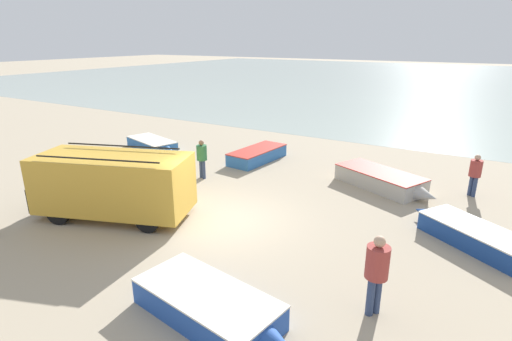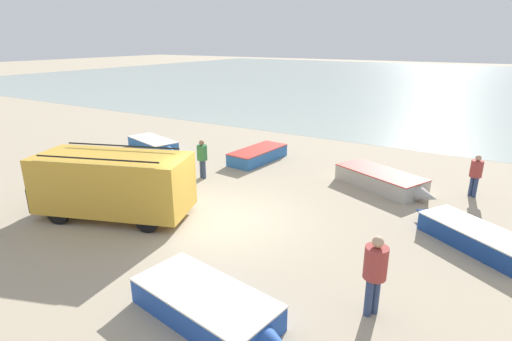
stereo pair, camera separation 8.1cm
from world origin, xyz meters
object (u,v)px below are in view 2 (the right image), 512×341
Objects in this scene: fisherman_1 at (375,269)px; fisherman_3 at (202,156)px; fishing_rowboat_4 at (209,306)px; fishing_rowboat_0 at (260,154)px; parked_van at (113,183)px; fishing_rowboat_3 at (383,180)px; fishing_rowboat_2 at (472,235)px; fishing_rowboat_1 at (154,144)px; fisherman_0 at (476,172)px.

fisherman_1 is 9.85m from fisherman_3.
fishing_rowboat_4 is at bearing 66.06° from fisherman_1.
fishing_rowboat_0 is 0.99× the size of fishing_rowboat_4.
parked_van is 1.26× the size of fishing_rowboat_3.
fishing_rowboat_2 is 2.20× the size of fisherman_3.
fishing_rowboat_1 is (-5.80, -1.17, -0.03)m from fishing_rowboat_0.
parked_van is 3.34× the size of fisherman_0.
fishing_rowboat_1 is 15.43m from fisherman_1.
fishing_rowboat_3 is 3.24m from fisherman_0.
fishing_rowboat_1 is at bearing 106.69° from fishing_rowboat_0.
fishing_rowboat_1 is 0.90× the size of fishing_rowboat_3.
fisherman_1 is at bearing 156.04° from parked_van.
fishing_rowboat_0 is 10.15m from fishing_rowboat_2.
fishing_rowboat_4 is at bearing 136.63° from parked_van.
fisherman_3 reaches higher than fishing_rowboat_1.
fishing_rowboat_0 is 2.16× the size of fisherman_1.
fishing_rowboat_4 is 3.49m from fisherman_1.
fisherman_0 is at bearing 77.16° from fishing_rowboat_4.
fisherman_3 reaches higher than fishing_rowboat_3.
fisherman_0 is (4.14, 10.43, 0.65)m from fishing_rowboat_4.
fisherman_3 is at bearing 173.80° from fishing_rowboat_0.
fishing_rowboat_0 is 11.47m from fishing_rowboat_4.
fishing_rowboat_3 is at bearing -44.99° from fisherman_1.
fishing_rowboat_1 is at bearing -101.49° from fisherman_3.
fisherman_1 is at bearing -132.05° from fishing_rowboat_0.
fishing_rowboat_0 is at bearing 27.67° from fishing_rowboat_1.
parked_van is at bearing 54.27° from fishing_rowboat_2.
fishing_rowboat_3 is at bearing 18.30° from fishing_rowboat_1.
fisherman_1 is at bearing -155.24° from fisherman_0.
fishing_rowboat_3 is (-3.31, 3.22, 0.04)m from fishing_rowboat_2.
fisherman_3 is (-0.70, -3.45, 0.68)m from fishing_rowboat_0.
fishing_rowboat_0 is 1.03× the size of fishing_rowboat_1.
fisherman_1 is (8.56, -0.56, -0.06)m from parked_van.
fisherman_3 reaches higher than fisherman_0.
fisherman_0 reaches higher than fishing_rowboat_2.
fisherman_1 is at bearing 42.62° from fishing_rowboat_4.
fishing_rowboat_0 is at bearing 124.38° from fishing_rowboat_4.
fisherman_0 is (9.88, 7.98, -0.20)m from parked_van.
fishing_rowboat_0 is at bearing 124.07° from fisherman_0.
fishing_rowboat_4 is at bearing 88.58° from fishing_rowboat_2.
fisherman_0 reaches higher than fishing_rowboat_0.
fishing_rowboat_3 is (11.83, 0.41, 0.06)m from fishing_rowboat_1.
parked_van is at bearing 165.61° from fishing_rowboat_4.
fishing_rowboat_4 is 11.24m from fisherman_0.
fishing_rowboat_2 is 7.74m from fishing_rowboat_4.
fishing_rowboat_1 is 15.40m from fishing_rowboat_2.
fisherman_3 is at bearing 1.69° from fisherman_1.
fisherman_1 is at bearing 103.89° from fishing_rowboat_2.
fishing_rowboat_2 is at bearing -107.73° from fishing_rowboat_0.
parked_van is 2.91× the size of fisherman_1.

